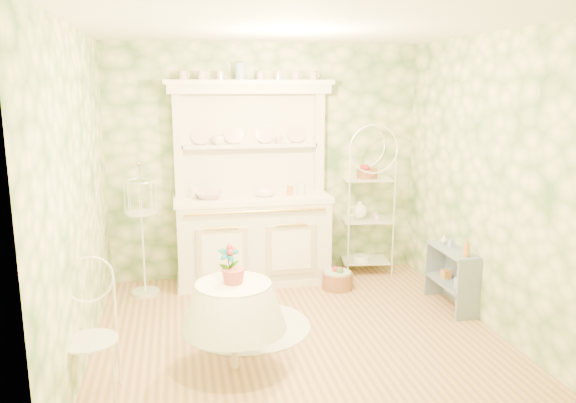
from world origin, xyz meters
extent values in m
plane|color=tan|center=(0.00, 0.00, 0.00)|extent=(3.60, 3.60, 0.00)
plane|color=white|center=(0.00, 0.00, 2.70)|extent=(3.60, 3.60, 0.00)
plane|color=#F5F2B8|center=(-1.80, 0.00, 1.35)|extent=(3.60, 3.60, 0.00)
plane|color=#F5F2B8|center=(1.80, 0.00, 1.35)|extent=(3.60, 3.60, 0.00)
plane|color=#F5F2B8|center=(0.00, 1.80, 1.35)|extent=(3.60, 3.60, 0.00)
plane|color=#F5F2B8|center=(0.00, -1.80, 1.35)|extent=(3.60, 3.60, 0.00)
cube|color=white|center=(-0.20, 1.52, 1.15)|extent=(1.87, 0.61, 2.29)
cube|color=white|center=(1.17, 1.62, 0.94)|extent=(0.63, 0.49, 1.88)
cube|color=gray|center=(1.68, 0.39, 0.32)|extent=(0.36, 0.78, 0.64)
cylinder|color=white|center=(-0.62, -0.44, 0.30)|extent=(0.65, 0.65, 0.61)
cube|color=white|center=(-1.68, -0.70, 0.49)|extent=(0.55, 0.55, 0.97)
cube|color=white|center=(-1.41, 1.37, 0.70)|extent=(0.37, 0.37, 1.41)
cylinder|color=#945C3C|center=(0.69, 1.12, 0.12)|extent=(0.45, 0.45, 0.24)
cylinder|color=white|center=(-0.44, 0.31, 0.01)|extent=(1.52, 1.52, 0.01)
imported|color=white|center=(-0.69, 1.48, 1.02)|extent=(0.33, 0.33, 0.07)
imported|color=white|center=(-0.06, 1.49, 1.02)|extent=(0.26, 0.26, 0.07)
imported|color=white|center=(-0.56, 1.68, 1.61)|extent=(0.17, 0.17, 0.10)
imported|color=white|center=(0.13, 1.66, 1.61)|extent=(0.11, 0.11, 0.08)
imported|color=#3F7238|center=(-0.66, -0.44, 0.85)|extent=(0.18, 0.13, 0.31)
imported|color=#C07B30|center=(1.68, 0.13, 0.68)|extent=(0.07, 0.07, 0.18)
imported|color=#8AADDE|center=(1.68, 0.44, 0.65)|extent=(0.06, 0.06, 0.11)
imported|color=silver|center=(1.68, 0.60, 0.65)|extent=(0.09, 0.09, 0.10)
camera|label=1|loc=(-1.02, -4.61, 2.24)|focal=35.00mm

